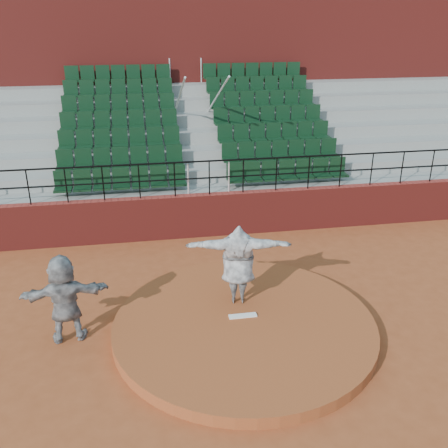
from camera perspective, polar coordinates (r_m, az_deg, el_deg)
The scene contains 9 objects.
ground at distance 10.82m, azimuth 2.30°, elevation -12.04°, with size 90.00×90.00×0.00m, color #974522.
pitchers_mound at distance 10.75m, azimuth 2.32°, elevation -11.49°, with size 5.50×5.50×0.25m, color #994722.
pitching_rubber at distance 10.79m, azimuth 2.16°, elevation -10.44°, with size 0.60×0.15×0.03m, color white.
boundary_wall at distance 14.85m, azimuth -1.64°, elevation 1.08°, with size 24.00×0.30×1.30m, color maroon.
wall_railing at distance 14.39m, azimuth -1.70°, elevation 6.17°, with size 24.04×0.05×1.03m.
seating_deck at distance 18.02m, azimuth -3.36°, elevation 7.74°, with size 24.00×5.97×4.63m.
press_box_facade at distance 21.49m, azimuth -4.77°, elevation 15.91°, with size 24.00×3.00×7.10m, color maroon.
pitcher at distance 10.87m, azimuth 1.63°, elevation -4.61°, with size 2.26×0.61×1.84m, color black.
fielder at distance 10.56m, azimuth -17.75°, elevation -8.13°, with size 1.75×0.56×1.89m, color black.
Camera 1 is at (-1.92, -8.63, 6.23)m, focal length 40.00 mm.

